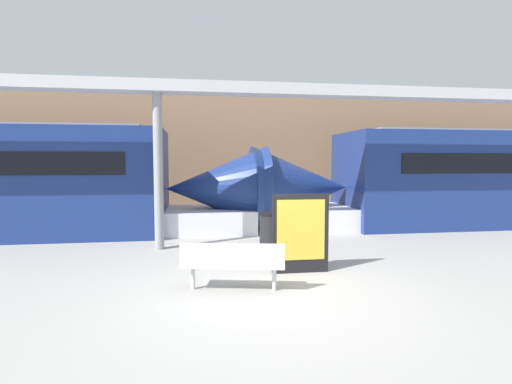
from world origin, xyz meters
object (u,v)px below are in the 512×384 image
poster_board (301,233)px  support_column_near (158,172)px  trash_bin (271,234)px  bench_near (233,262)px

poster_board → support_column_near: 4.02m
trash_bin → poster_board: poster_board is taller
poster_board → support_column_near: support_column_near is taller
trash_bin → support_column_near: size_ratio=0.26×
bench_near → support_column_near: bearing=124.8°
bench_near → poster_board: (1.39, 0.92, 0.28)m
bench_near → trash_bin: size_ratio=1.77×
bench_near → poster_board: size_ratio=1.15×
support_column_near → bench_near: bearing=-67.1°
support_column_near → poster_board: bearing=-42.0°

